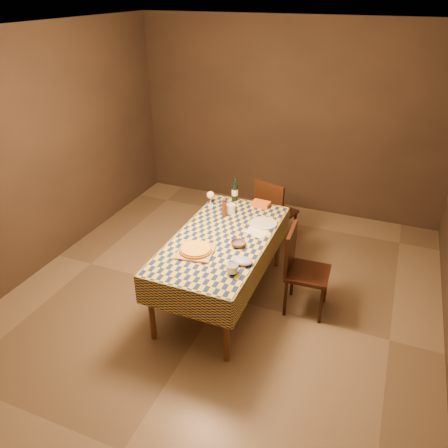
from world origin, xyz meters
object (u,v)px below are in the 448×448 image
object	(u,v)px
dining_table	(222,244)
chair_right	(300,266)
white_plate	(263,223)
chair_far	(273,210)
cutting_board	(196,251)
bowl	(238,244)
pizza	(196,249)
wine_bottle	(235,192)

from	to	relation	value
dining_table	chair_right	size ratio (longest dim) A/B	1.98
dining_table	chair_right	bearing A→B (deg)	11.48
white_plate	chair_far	bearing A→B (deg)	98.24
cutting_board	bowl	size ratio (longest dim) A/B	2.33
cutting_board	chair_right	size ratio (longest dim) A/B	0.36
bowl	chair_right	world-z (taller)	chair_right
pizza	white_plate	bearing A→B (deg)	61.22
cutting_board	white_plate	world-z (taller)	cutting_board
cutting_board	chair_far	distance (m)	1.67
pizza	dining_table	bearing A→B (deg)	70.47
white_plate	chair_right	xyz separation A→B (m)	(0.49, -0.27, -0.26)
bowl	chair_right	size ratio (longest dim) A/B	0.16
chair_right	chair_far	bearing A→B (deg)	119.05
pizza	white_plate	distance (m)	0.89
chair_right	wine_bottle	bearing A→B (deg)	144.57
chair_far	cutting_board	bearing A→B (deg)	-100.82
chair_far	white_plate	bearing A→B (deg)	-81.76
cutting_board	pizza	size ratio (longest dim) A/B	0.87
dining_table	chair_far	xyz separation A→B (m)	(0.18, 1.26, -0.17)
chair_far	chair_right	bearing A→B (deg)	-60.95
white_plate	pizza	bearing A→B (deg)	-118.78
cutting_board	bowl	bearing A→B (deg)	38.36
cutting_board	white_plate	distance (m)	0.89
pizza	chair_far	bearing A→B (deg)	79.18
bowl	pizza	bearing A→B (deg)	-141.64
cutting_board	chair_far	size ratio (longest dim) A/B	0.36
pizza	chair_far	size ratio (longest dim) A/B	0.42
bowl	wine_bottle	distance (m)	1.04
cutting_board	pizza	bearing A→B (deg)	-90.00
cutting_board	chair_far	world-z (taller)	chair_far
chair_far	chair_right	xyz separation A→B (m)	(0.61, -1.10, 0.00)
bowl	chair_right	xyz separation A→B (m)	(0.59, 0.25, -0.27)
wine_bottle	chair_right	world-z (taller)	wine_bottle
cutting_board	pizza	world-z (taller)	pizza
wine_bottle	chair_far	world-z (taller)	wine_bottle
chair_far	chair_right	world-z (taller)	same
pizza	chair_right	bearing A→B (deg)	29.40
dining_table	white_plate	size ratio (longest dim) A/B	6.30
cutting_board	wine_bottle	bearing A→B (deg)	93.04
cutting_board	bowl	world-z (taller)	bowl
chair_far	bowl	bearing A→B (deg)	-88.92
wine_bottle	chair_right	xyz separation A→B (m)	(0.99, -0.70, -0.36)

